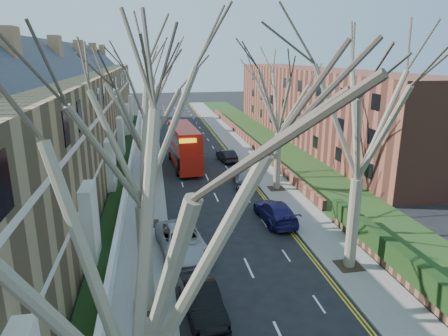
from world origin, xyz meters
TOP-DOWN VIEW (x-y plane):
  - pavement_left at (-6.00, 39.00)m, footprint 3.00×102.00m
  - pavement_right at (6.00, 39.00)m, footprint 3.00×102.00m
  - terrace_left at (-13.65, 31.00)m, footprint 9.70×78.00m
  - flats_right at (17.46, 43.00)m, footprint 13.97×54.00m
  - front_wall_left at (-7.65, 31.00)m, footprint 0.30×78.00m
  - grass_verge_right at (10.50, 39.00)m, footprint 6.00×102.00m
  - tree_left_near at (-5.70, -4.00)m, footprint 9.80×9.80m
  - tree_left_mid at (-5.70, 6.00)m, footprint 10.50×10.50m
  - tree_left_far at (-5.70, 16.00)m, footprint 10.15×10.15m
  - tree_left_dist at (-5.70, 28.00)m, footprint 10.50×10.50m
  - tree_right_mid at (5.70, 8.00)m, footprint 10.50×10.50m
  - tree_right_far at (5.70, 22.00)m, footprint 10.15×10.15m
  - double_decker_bus at (-1.89, 31.29)m, footprint 3.16×10.50m
  - car_left_mid at (-3.20, 5.29)m, footprint 2.10×4.66m
  - car_left_far at (-3.65, 11.49)m, footprint 3.38×6.08m
  - car_right_near at (3.49, 15.19)m, footprint 2.38×5.34m
  - car_right_mid at (3.13, 23.87)m, footprint 2.44×4.81m
  - car_right_far at (3.08, 32.70)m, footprint 1.99×4.30m

SIDE VIEW (x-z plane):
  - pavement_left at x=-6.00m, z-range 0.00..0.12m
  - pavement_right at x=6.00m, z-range 0.00..0.12m
  - grass_verge_right at x=10.50m, z-range 0.12..0.18m
  - front_wall_left at x=-7.65m, z-range 0.12..1.12m
  - car_right_far at x=3.08m, z-range 0.00..1.37m
  - car_left_mid at x=-3.20m, z-range 0.00..1.49m
  - car_right_near at x=3.49m, z-range 0.00..1.52m
  - car_right_mid at x=3.13m, z-range 0.00..1.57m
  - car_left_far at x=-3.65m, z-range 0.00..1.61m
  - double_decker_bus at x=-1.89m, z-range -0.04..4.32m
  - flats_right at x=17.46m, z-range -0.02..9.98m
  - terrace_left at x=-13.65m, z-range -1.27..12.33m
  - tree_left_near at x=-5.70m, z-range 2.06..15.79m
  - tree_left_far at x=-5.70m, z-range 2.13..16.35m
  - tree_right_far at x=5.70m, z-range 2.13..16.35m
  - tree_left_mid at x=-5.70m, z-range 2.20..16.91m
  - tree_right_mid at x=5.70m, z-range 2.20..16.91m
  - tree_left_dist at x=-5.70m, z-range 2.20..16.91m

